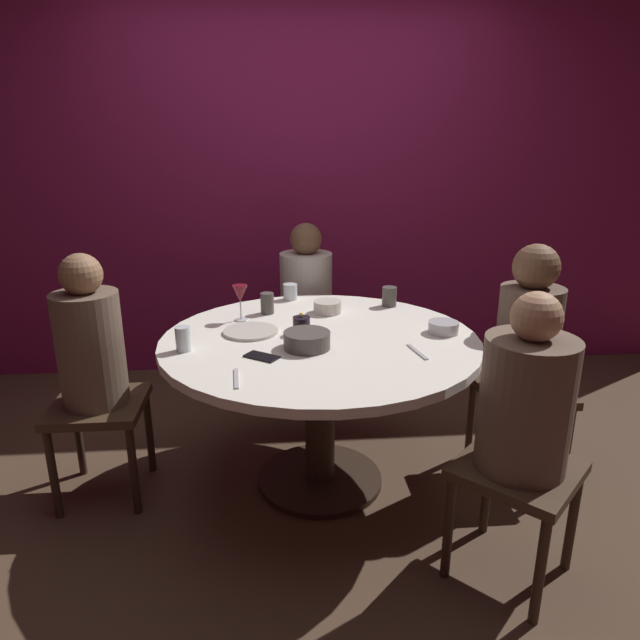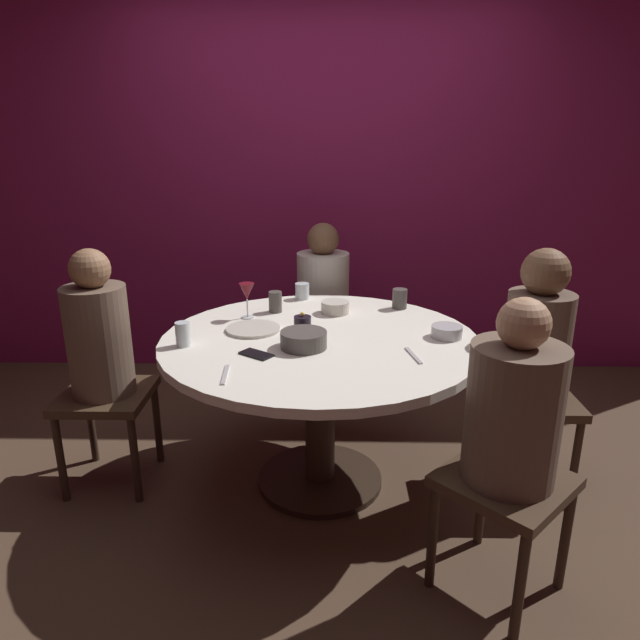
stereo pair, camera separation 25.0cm
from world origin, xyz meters
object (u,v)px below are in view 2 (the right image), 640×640
(dining_table, at_px, (320,366))
(bowl_salad_center, at_px, (335,307))
(candle_holder, at_px, (303,325))
(wine_glass, at_px, (247,293))
(cup_center_front, at_px, (302,291))
(cup_near_candle, at_px, (400,299))
(seated_diner_back, at_px, (323,291))
(bowl_small_white, at_px, (304,340))
(seated_diner_right, at_px, (536,345))
(bowl_serving_large, at_px, (447,332))
(seated_diner_front_right, at_px, (513,419))
(seated_diner_left, at_px, (99,345))
(cup_by_left_diner, at_px, (183,334))
(dinner_plate, at_px, (253,329))
(cell_phone, at_px, (256,354))
(cup_by_right_diner, at_px, (275,302))

(dining_table, bearing_deg, bowl_salad_center, 79.13)
(bowl_salad_center, bearing_deg, candle_holder, -115.10)
(wine_glass, height_order, cup_center_front, wine_glass)
(cup_near_candle, bearing_deg, seated_diner_back, 127.27)
(bowl_small_white, bearing_deg, seated_diner_right, 7.46)
(bowl_small_white, bearing_deg, bowl_serving_large, 12.69)
(dining_table, relative_size, wine_glass, 8.10)
(seated_diner_back, height_order, wine_glass, seated_diner_back)
(candle_holder, bearing_deg, seated_diner_front_right, -43.61)
(bowl_salad_center, xyz_separation_m, cup_near_candle, (0.34, 0.09, 0.02))
(bowl_salad_center, relative_size, cup_center_front, 1.63)
(seated_diner_left, bearing_deg, cup_by_left_diner, -16.27)
(seated_diner_right, height_order, dinner_plate, seated_diner_right)
(seated_diner_back, xyz_separation_m, seated_diner_front_right, (0.66, -1.65, -0.00))
(dinner_plate, xyz_separation_m, bowl_salad_center, (0.38, 0.28, 0.02))
(candle_holder, distance_m, cup_near_candle, 0.64)
(seated_diner_left, height_order, cup_by_left_diner, seated_diner_left)
(bowl_salad_center, height_order, cup_by_left_diner, cup_by_left_diner)
(dinner_plate, height_order, cell_phone, dinner_plate)
(wine_glass, xyz_separation_m, dinner_plate, (0.05, -0.19, -0.12))
(cup_by_right_diner, bearing_deg, seated_diner_right, -17.48)
(seated_diner_right, height_order, bowl_serving_large, seated_diner_right)
(seated_diner_front_right, xyz_separation_m, dinner_plate, (-0.97, 0.75, 0.06))
(cup_by_right_diner, bearing_deg, cup_by_left_diner, -124.76)
(seated_diner_right, xyz_separation_m, cup_center_front, (-1.08, 0.63, 0.07))
(cup_near_candle, height_order, cup_by_right_diner, cup_by_right_diner)
(candle_holder, distance_m, bowl_serving_large, 0.65)
(seated_diner_back, height_order, cup_by_right_diner, seated_diner_back)
(cell_phone, xyz_separation_m, bowl_serving_large, (0.82, 0.23, 0.02))
(dining_table, bearing_deg, seated_diner_right, 0.00)
(cup_center_front, bearing_deg, candle_holder, -87.06)
(dining_table, distance_m, seated_diner_back, 1.00)
(bowl_serving_large, relative_size, cup_by_left_diner, 1.31)
(bowl_small_white, relative_size, cup_center_front, 2.27)
(seated_diner_right, xyz_separation_m, cup_by_right_diner, (-1.20, 0.38, 0.08))
(bowl_serving_large, distance_m, cup_center_front, 0.92)
(cup_center_front, bearing_deg, dinner_plate, -110.25)
(bowl_small_white, bearing_deg, cup_center_front, 93.22)
(cup_center_front, bearing_deg, dining_table, -80.08)
(cell_phone, distance_m, bowl_serving_large, 0.86)
(dining_table, xyz_separation_m, cell_phone, (-0.26, -0.23, 0.15))
(dinner_plate, bearing_deg, cell_phone, -80.11)
(candle_holder, bearing_deg, seated_diner_left, -177.21)
(cup_near_candle, bearing_deg, bowl_serving_large, -70.49)
(bowl_serving_large, bearing_deg, seated_diner_front_right, -81.83)
(cup_near_candle, bearing_deg, bowl_small_white, -128.73)
(cell_phone, height_order, bowl_small_white, bowl_small_white)
(cell_phone, height_order, cup_by_left_diner, cup_by_left_diner)
(seated_diner_right, bearing_deg, cell_phone, 10.50)
(seated_diner_left, xyz_separation_m, dinner_plate, (0.69, 0.08, 0.05))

